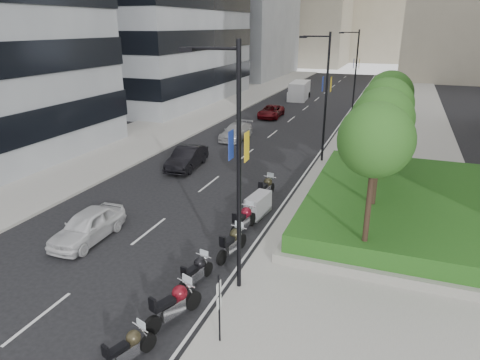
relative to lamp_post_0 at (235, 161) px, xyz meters
The scene contains 27 objects.
ground 6.62m from the lamp_post_0, 166.43° to the right, with size 160.00×160.00×0.00m, color black.
sidewalk_right 29.82m from the lamp_post_0, 80.49° to the left, with size 10.00×100.00×0.15m, color #9E9B93.
sidewalk_left 33.56m from the lamp_post_0, 119.10° to the left, with size 8.00×100.00×0.15m, color #9E9B93.
lane_edge 29.44m from the lamp_post_0, 90.88° to the left, with size 0.12×100.00×0.01m, color silver.
lane_centre 29.97m from the lamp_post_0, 101.01° to the left, with size 0.12×100.00×0.01m, color silver.
planter 11.73m from the lamp_post_0, 56.95° to the left, with size 10.00×14.00×0.40m, color gray.
hedge 11.50m from the lamp_post_0, 56.95° to the left, with size 9.40×13.40×0.80m, color #195017.
tree_0 5.30m from the lamp_post_0, 34.56° to the left, with size 2.80×2.80×6.30m.
tree_1 8.25m from the lamp_post_0, 58.11° to the left, with size 2.80×2.80×6.30m.
tree_2 11.84m from the lamp_post_0, 68.40° to the left, with size 2.80×2.80×6.30m.
tree_3 15.62m from the lamp_post_0, 73.81° to the left, with size 2.80×2.80×6.30m.
lamp_post_0 is the anchor object (origin of this frame).
lamp_post_1 17.00m from the lamp_post_0, 90.00° to the left, with size 2.34×0.45×9.00m.
lamp_post_2 35.00m from the lamp_post_0, 90.00° to the left, with size 2.34×0.45×9.00m.
parking_sign 4.74m from the lamp_post_0, 77.67° to the right, with size 0.06×0.32×2.50m.
motorcycle_0 6.68m from the lamp_post_0, 107.85° to the right, with size 0.90×2.01×1.04m.
motorcycle_1 5.20m from the lamp_post_0, 116.00° to the right, with size 1.10×2.37×1.23m.
motorcycle_2 4.75m from the lamp_post_0, 169.13° to the right, with size 0.71×2.08×1.05m.
motorcycle_3 5.09m from the lamp_post_0, 113.81° to the left, with size 0.77×2.31×1.16m.
motorcycle_4 6.47m from the lamp_post_0, 106.25° to the left, with size 0.80×2.39×1.19m.
motorcycle_5 8.09m from the lamp_post_0, 100.96° to the left, with size 0.97×1.97×1.13m.
motorcycle_6 10.20m from the lamp_post_0, 100.04° to the left, with size 0.77×2.30×1.15m.
car_a 8.98m from the lamp_post_0, behind, with size 1.69×4.19×1.43m, color white.
car_b 15.55m from the lamp_post_0, 124.18° to the left, with size 1.57×4.51×1.49m, color black.
car_c 23.05m from the lamp_post_0, 111.02° to the left, with size 1.87×4.59×1.33m, color #AEADAF.
car_d 32.48m from the lamp_post_0, 104.33° to the left, with size 2.14×4.64×1.29m, color #590A0F.
delivery_van 44.68m from the lamp_post_0, 100.16° to the left, with size 2.47×5.66×2.32m.
Camera 1 is at (9.19, -11.89, 9.38)m, focal length 32.00 mm.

